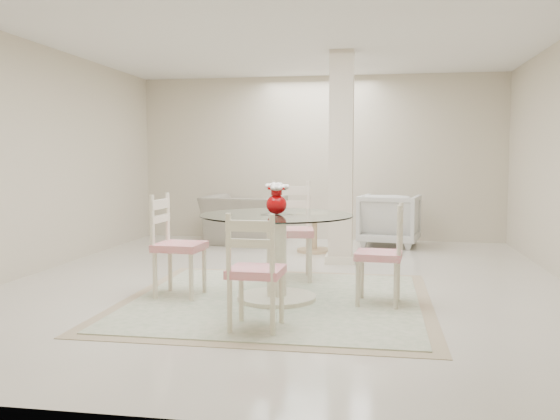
% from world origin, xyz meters
% --- Properties ---
extents(ground, '(7.00, 7.00, 0.00)m').
position_xyz_m(ground, '(0.00, 0.00, 0.00)').
color(ground, silver).
rests_on(ground, ground).
extents(room_shell, '(6.02, 7.02, 2.71)m').
position_xyz_m(room_shell, '(0.00, 0.00, 1.86)').
color(room_shell, beige).
rests_on(room_shell, ground).
extents(column, '(0.30, 0.30, 2.70)m').
position_xyz_m(column, '(0.50, 1.30, 1.35)').
color(column, beige).
rests_on(column, ground).
extents(area_rug, '(2.89, 2.89, 0.02)m').
position_xyz_m(area_rug, '(0.04, -0.89, 0.01)').
color(area_rug, tan).
rests_on(area_rug, ground).
extents(dining_table, '(1.43, 1.43, 0.83)m').
position_xyz_m(dining_table, '(0.04, -0.89, 0.42)').
color(dining_table, '#F8EFCB').
rests_on(dining_table, ground).
extents(red_vase, '(0.23, 0.21, 0.30)m').
position_xyz_m(red_vase, '(0.04, -0.89, 0.97)').
color(red_vase, '#A60508').
rests_on(red_vase, dining_table).
extents(dining_chair_east, '(0.45, 0.44, 1.03)m').
position_xyz_m(dining_chair_east, '(1.05, -0.90, 0.54)').
color(dining_chair_east, beige).
rests_on(dining_chair_east, ground).
extents(dining_chair_north, '(0.55, 0.55, 1.21)m').
position_xyz_m(dining_chair_north, '(0.02, 0.13, 0.63)').
color(dining_chair_north, beige).
rests_on(dining_chair_north, ground).
extents(dining_chair_west, '(0.47, 0.47, 1.11)m').
position_xyz_m(dining_chair_west, '(-0.99, -0.89, 0.58)').
color(dining_chair_west, '#F1E4C6').
rests_on(dining_chair_west, ground).
extents(dining_chair_south, '(0.43, 0.43, 1.03)m').
position_xyz_m(dining_chair_south, '(0.03, -1.91, 0.54)').
color(dining_chair_south, '#F5EECA').
rests_on(dining_chair_south, ground).
extents(recliner_taupe, '(1.29, 1.16, 0.76)m').
position_xyz_m(recliner_taupe, '(-1.11, 2.77, 0.38)').
color(recliner_taupe, gray).
rests_on(recliner_taupe, ground).
extents(armchair_white, '(1.01, 1.03, 0.81)m').
position_xyz_m(armchair_white, '(1.15, 2.91, 0.40)').
color(armchair_white, silver).
rests_on(armchair_white, ground).
extents(side_table, '(0.53, 0.53, 0.55)m').
position_xyz_m(side_table, '(0.08, 2.12, 0.26)').
color(side_table, tan).
rests_on(side_table, ground).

